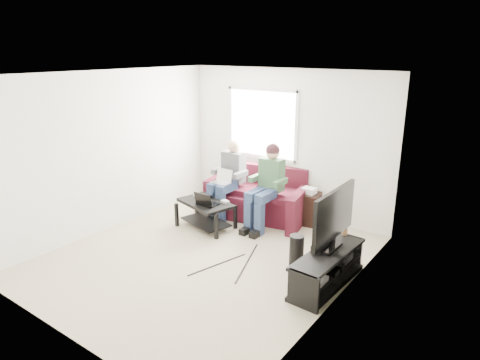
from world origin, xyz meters
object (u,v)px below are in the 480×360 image
(sofa, at_px, (257,198))
(tv, at_px, (334,216))
(tv_stand, at_px, (327,270))
(coffee_table, at_px, (206,208))
(end_table, at_px, (308,208))
(subwoofer, at_px, (297,251))

(sofa, relative_size, tv, 1.87)
(sofa, xyz_separation_m, tv, (2.05, -1.37, 0.59))
(sofa, xyz_separation_m, tv_stand, (2.06, -1.47, -0.12))
(tv, bearing_deg, tv_stand, -88.53)
(coffee_table, relative_size, end_table, 1.60)
(tv, xyz_separation_m, subwoofer, (-0.56, 0.11, -0.68))
(tv_stand, xyz_separation_m, tv, (-0.00, 0.10, 0.71))
(coffee_table, bearing_deg, subwoofer, -8.61)
(sofa, distance_m, subwoofer, 1.96)
(subwoofer, bearing_deg, end_table, 111.30)
(coffee_table, distance_m, tv, 2.54)
(tv_stand, distance_m, end_table, 2.01)
(tv, bearing_deg, sofa, 146.34)
(coffee_table, bearing_deg, sofa, 68.09)
(tv_stand, height_order, subwoofer, subwoofer)
(sofa, bearing_deg, coffee_table, -111.91)
(sofa, relative_size, end_table, 3.16)
(coffee_table, relative_size, subwoofer, 2.29)
(sofa, distance_m, end_table, 0.95)
(subwoofer, bearing_deg, tv_stand, -20.19)
(tv, distance_m, end_table, 2.02)
(tv, relative_size, subwoofer, 2.42)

